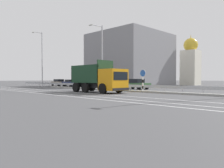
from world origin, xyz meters
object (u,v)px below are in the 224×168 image
church_tower (191,62)px  parked_car_0 (59,82)px  parked_car_1 (71,83)px  parked_car_3 (111,84)px  median_road_sign (143,80)px  street_lamp_0 (42,57)px  dump_truck (103,81)px  parked_car_4 (136,84)px  street_lamp_1 (101,54)px  parked_car_2 (91,83)px

church_tower → parked_car_0: bearing=-125.5°
parked_car_1 → parked_car_3: parked_car_3 is taller
median_road_sign → street_lamp_0: (-23.59, 0.01, 4.21)m
street_lamp_0 → parked_car_0: (-1.99, 4.92, -4.85)m
dump_truck → parked_car_4: (-2.41, 8.60, -0.54)m
dump_truck → parked_car_1: dump_truck is taller
median_road_sign → parked_car_4: size_ratio=0.59×
street_lamp_1 → median_road_sign: bearing=-0.1°
street_lamp_1 → parked_car_1: street_lamp_1 is taller
parked_car_3 → dump_truck: bearing=45.0°
median_road_sign → parked_car_4: median_road_sign is taller
parked_car_0 → church_tower: church_tower is taller
street_lamp_0 → parked_car_3: size_ratio=2.43×
dump_truck → parked_car_0: 24.85m
street_lamp_0 → parked_car_3: street_lamp_0 is taller
parked_car_2 → parked_car_1: bearing=90.2°
median_road_sign → street_lamp_0: bearing=180.0°
street_lamp_1 → parked_car_4: 6.59m
street_lamp_1 → parked_car_4: bearing=65.4°
parked_car_3 → parked_car_4: bearing=93.0°
parked_car_2 → street_lamp_0: bearing=117.2°
street_lamp_0 → parked_car_4: 20.01m
street_lamp_1 → parked_car_4: street_lamp_1 is taller
median_road_sign → parked_car_1: bearing=167.5°
street_lamp_1 → parked_car_4: size_ratio=2.01×
parked_car_0 → parked_car_3: size_ratio=0.95×
median_road_sign → street_lamp_0: size_ratio=0.25×
parked_car_3 → church_tower: church_tower is taller
median_road_sign → parked_car_2: (-14.70, 4.60, -0.59)m
median_road_sign → street_lamp_1: size_ratio=0.29×
parked_car_1 → parked_car_2: 5.97m
dump_truck → median_road_sign: (2.35, 3.87, 0.07)m
parked_car_3 → church_tower: bearing=179.8°
median_road_sign → parked_car_4: (-4.76, 4.74, -0.62)m
median_road_sign → parked_car_2: size_ratio=0.56×
street_lamp_0 → street_lamp_1: (16.67, -0.01, -0.78)m
street_lamp_1 → parked_car_3: street_lamp_1 is taller
street_lamp_0 → parked_car_0: street_lamp_0 is taller
parked_car_1 → parked_car_4: 15.91m
church_tower → parked_car_1: bearing=-116.8°
street_lamp_1 → church_tower: 29.34m
parked_car_0 → median_road_sign: bearing=80.6°
dump_truck → parked_car_2: dump_truck is taller
parked_car_2 → parked_car_3: bearing=-87.4°
street_lamp_0 → parked_car_1: (2.92, 4.56, -4.86)m
median_road_sign → parked_car_0: bearing=169.1°
parked_car_0 → street_lamp_1: bearing=76.7°
parked_car_2 → median_road_sign: bearing=-107.4°
median_road_sign → parked_car_2: bearing=162.6°
parked_car_2 → parked_car_3: size_ratio=1.07×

